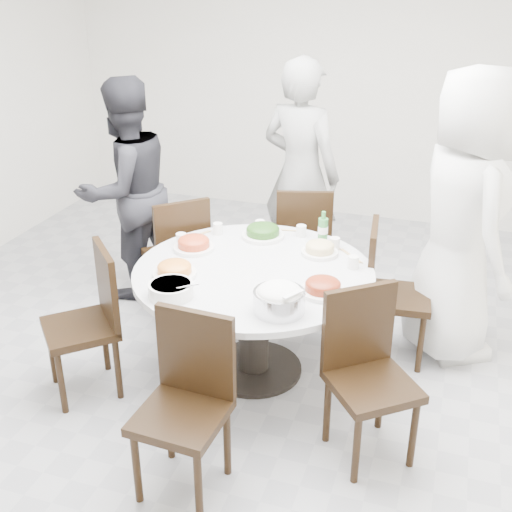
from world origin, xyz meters
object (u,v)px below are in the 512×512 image
(dining_table, at_px, (254,322))
(diner_left, at_px, (126,190))
(chair_sw, at_px, (79,325))
(chair_ne, at_px, (398,294))
(diner_middle, at_px, (300,174))
(chair_n, at_px, (303,240))
(chair_nw, at_px, (176,253))
(soup_bowl, at_px, (171,290))
(chair_se, at_px, (373,382))
(beverage_bottle, at_px, (323,228))
(rice_bowl, at_px, (279,301))
(chair_s, at_px, (181,413))
(diner_right, at_px, (461,219))

(dining_table, height_order, diner_left, diner_left)
(chair_sw, bearing_deg, chair_ne, 75.99)
(diner_middle, bearing_deg, chair_n, 126.98)
(chair_nw, distance_m, soup_bowl, 1.23)
(chair_se, height_order, beverage_bottle, beverage_bottle)
(dining_table, bearing_deg, rice_bowl, -56.76)
(chair_sw, height_order, rice_bowl, chair_sw)
(chair_ne, relative_size, rice_bowl, 3.34)
(rice_bowl, distance_m, beverage_bottle, 0.98)
(chair_sw, bearing_deg, beverage_bottle, 86.83)
(chair_s, bearing_deg, chair_ne, 64.43)
(chair_n, xyz_separation_m, diner_left, (-1.34, -0.36, 0.39))
(rice_bowl, bearing_deg, beverage_bottle, 88.75)
(chair_ne, xyz_separation_m, diner_right, (0.33, 0.22, 0.50))
(chair_ne, relative_size, chair_nw, 1.00)
(chair_ne, height_order, soup_bowl, chair_ne)
(chair_sw, xyz_separation_m, chair_se, (1.79, -0.02, 0.00))
(chair_ne, bearing_deg, beverage_bottle, 78.69)
(chair_ne, bearing_deg, chair_se, 173.62)
(chair_n, distance_m, beverage_bottle, 0.79)
(chair_sw, bearing_deg, chair_se, 46.04)
(chair_sw, distance_m, chair_se, 1.79)
(diner_middle, height_order, rice_bowl, diner_middle)
(diner_right, height_order, diner_middle, diner_right)
(rice_bowl, bearing_deg, soup_bowl, -178.07)
(dining_table, relative_size, chair_nw, 1.58)
(dining_table, xyz_separation_m, diner_right, (1.19, 0.70, 0.60))
(chair_nw, height_order, chair_se, same)
(chair_se, relative_size, diner_middle, 0.51)
(diner_right, relative_size, soup_bowl, 7.50)
(chair_s, bearing_deg, diner_left, 127.64)
(chair_n, height_order, diner_right, diner_right)
(beverage_bottle, bearing_deg, rice_bowl, -91.25)
(diner_right, bearing_deg, chair_s, 118.46)
(dining_table, height_order, chair_s, chair_s)
(chair_ne, distance_m, soup_bowl, 1.56)
(dining_table, xyz_separation_m, beverage_bottle, (0.32, 0.53, 0.49))
(rice_bowl, height_order, beverage_bottle, beverage_bottle)
(dining_table, height_order, soup_bowl, soup_bowl)
(dining_table, xyz_separation_m, chair_ne, (0.86, 0.48, 0.10))
(chair_n, distance_m, diner_right, 1.34)
(chair_ne, relative_size, beverage_bottle, 4.15)
(chair_nw, bearing_deg, chair_se, 101.01)
(diner_middle, distance_m, soup_bowl, 1.92)
(chair_ne, distance_m, diner_left, 2.22)
(chair_s, relative_size, diner_left, 0.55)
(diner_left, bearing_deg, soup_bowl, 64.24)
(chair_sw, xyz_separation_m, chair_s, (0.93, -0.57, 0.00))
(chair_se, distance_m, diner_left, 2.57)
(soup_bowl, bearing_deg, diner_left, 127.31)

